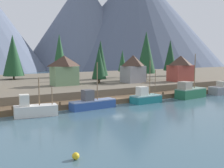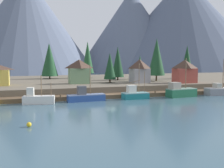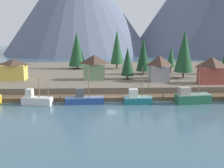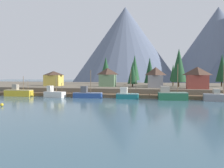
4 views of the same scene
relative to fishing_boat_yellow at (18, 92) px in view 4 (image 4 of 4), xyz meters
name	(u,v)px [view 4 (image 4 of 4)]	position (x,y,z in m)	size (l,w,h in m)	color
ground_plane	(121,94)	(29.95, 21.42, -1.71)	(400.00, 400.00, 1.00)	#3D5B6B
dock	(111,96)	(29.95, 3.41, -0.71)	(80.00, 4.00, 1.60)	brown
shoreline_bank	(126,88)	(29.95, 33.42, 0.04)	(400.00, 56.00, 2.50)	#665B4C
mountain_west_peak	(125,45)	(12.68, 143.79, 33.95)	(98.70, 98.70, 70.32)	slate
mountain_central_peak	(218,45)	(94.54, 147.25, 31.91)	(89.67, 89.67, 66.25)	slate
fishing_boat_yellow	(18,92)	(0.00, 0.00, 0.00)	(9.13, 2.59, 6.51)	gold
fishing_boat_white	(54,94)	(12.81, -0.45, -0.10)	(6.96, 3.53, 6.15)	silver
fishing_boat_blue	(87,94)	(23.39, -0.04, -0.10)	(8.71, 2.67, 8.37)	navy
fishing_boat_teal	(127,95)	(35.48, -0.22, -0.09)	(6.26, 2.98, 8.60)	#196B70
fishing_boat_green	(171,95)	(47.93, -0.62, 0.19)	(8.03, 3.70, 9.92)	#1E5B3D
fishing_boat_grey	(221,97)	(60.46, -0.47, -0.10)	(8.69, 3.48, 9.58)	gray
house_green	(108,77)	(25.50, 17.73, 4.88)	(6.15, 4.28, 7.03)	#6B8E66
house_yellow	(54,78)	(3.04, 18.35, 4.29)	(6.79, 5.17, 5.89)	gold
house_grey	(156,77)	(43.33, 14.65, 4.92)	(5.34, 4.96, 7.11)	gray
house_red	(197,78)	(56.31, 10.48, 4.85)	(6.63, 4.56, 6.97)	#9E4238
conifer_near_left	(222,68)	(67.48, 26.23, 8.25)	(4.42, 4.42, 12.11)	#4C3823
conifer_near_right	(150,70)	(40.73, 27.12, 7.51)	(4.32, 4.32, 11.40)	#4C3823
conifer_mid_left	(173,73)	(50.05, 29.48, 6.55)	(2.73, 2.73, 8.67)	#4C3823
conifer_mid_right	(135,68)	(33.24, 40.15, 9.08)	(4.59, 4.59, 13.77)	#4C3823
conifer_back_left	(179,65)	(51.39, 19.28, 9.15)	(5.53, 5.53, 13.87)	#4C3823
conifer_back_right	(133,73)	(34.94, 17.84, 6.40)	(3.71, 3.71, 9.13)	#4C3823
conifer_centre	(106,69)	(19.12, 40.86, 8.28)	(6.08, 6.08, 12.98)	#4C3823
channel_buoy	(2,105)	(10.58, -20.80, -0.86)	(0.70, 0.70, 0.70)	gold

